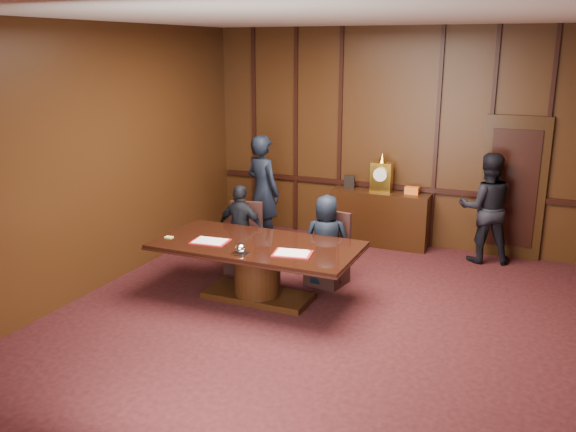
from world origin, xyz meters
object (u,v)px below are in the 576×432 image
(sideboard, at_px, (380,216))
(witness_left, at_px, (263,192))
(witness_right, at_px, (486,208))
(signatory_right, at_px, (326,241))
(signatory_left, at_px, (241,229))
(conference_table, at_px, (257,262))

(sideboard, bearing_deg, witness_left, -153.27)
(witness_right, bearing_deg, signatory_right, 30.07)
(witness_right, bearing_deg, sideboard, -20.76)
(sideboard, distance_m, witness_right, 1.72)
(signatory_right, bearing_deg, witness_left, -57.17)
(sideboard, height_order, signatory_right, sideboard)
(signatory_left, height_order, witness_right, witness_right)
(signatory_left, bearing_deg, sideboard, -124.68)
(sideboard, height_order, conference_table, sideboard)
(signatory_left, relative_size, witness_right, 0.77)
(sideboard, distance_m, signatory_right, 2.07)
(sideboard, relative_size, signatory_right, 1.25)
(witness_left, height_order, witness_right, witness_left)
(conference_table, xyz_separation_m, witness_left, (-0.88, 1.98, 0.41))
(sideboard, xyz_separation_m, witness_right, (1.67, -0.16, 0.35))
(sideboard, bearing_deg, signatory_left, -126.09)
(signatory_right, xyz_separation_m, witness_right, (1.87, 1.89, 0.20))
(signatory_right, bearing_deg, conference_table, 31.54)
(signatory_left, xyz_separation_m, witness_right, (3.17, 1.89, 0.19))
(conference_table, distance_m, witness_right, 3.70)
(conference_table, distance_m, signatory_right, 1.04)
(conference_table, distance_m, signatory_left, 1.04)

